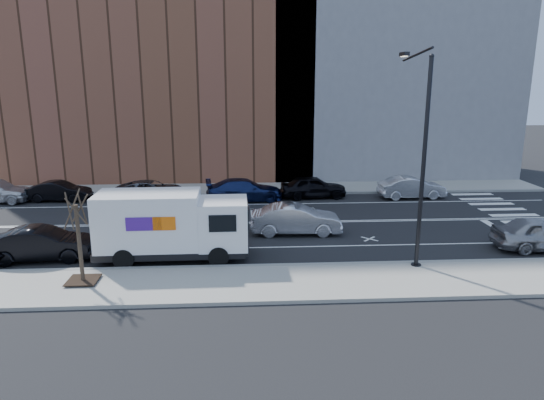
{
  "coord_description": "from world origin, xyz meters",
  "views": [
    {
      "loc": [
        -0.48,
        -26.92,
        8.02
      ],
      "look_at": [
        1.09,
        -0.21,
        1.4
      ],
      "focal_mm": 32.0,
      "sensor_mm": 36.0,
      "label": 1
    }
  ],
  "objects": [
    {
      "name": "crosswalk",
      "position": [
        16.0,
        0.0,
        0.0
      ],
      "size": [
        3.0,
        14.0,
        0.01
      ],
      "primitive_type": null,
      "color": "white",
      "rests_on": "ground"
    },
    {
      "name": "far_parked_d",
      "position": [
        -0.46,
        5.35,
        0.76
      ],
      "size": [
        5.4,
        2.61,
        1.51
      ],
      "primitive_type": "imported",
      "rotation": [
        0.0,
        0.0,
        1.67
      ],
      "color": "#16214E",
      "rests_on": "ground"
    },
    {
      "name": "near_parked_front",
      "position": [
        13.99,
        -5.39,
        0.81
      ],
      "size": [
        4.85,
        2.13,
        1.62
      ],
      "primitive_type": "imported",
      "rotation": [
        0.0,
        0.0,
        1.53
      ],
      "color": "#9A9A9E",
      "rests_on": "ground"
    },
    {
      "name": "far_parked_e",
      "position": [
        4.34,
        5.96,
        0.78
      ],
      "size": [
        4.72,
        2.18,
        1.56
      ],
      "primitive_type": "imported",
      "rotation": [
        0.0,
        0.0,
        1.65
      ],
      "color": "black",
      "rests_on": "ground"
    },
    {
      "name": "sidewalk_far",
      "position": [
        0.0,
        8.8,
        0.07
      ],
      "size": [
        44.0,
        3.6,
        0.15
      ],
      "primitive_type": "cube",
      "color": "gray",
      "rests_on": "ground"
    },
    {
      "name": "sidewalk_near",
      "position": [
        0.0,
        -8.8,
        0.07
      ],
      "size": [
        44.0,
        3.6,
        0.15
      ],
      "primitive_type": "cube",
      "color": "gray",
      "rests_on": "ground"
    },
    {
      "name": "far_parked_b",
      "position": [
        -13.05,
        6.03,
        0.68
      ],
      "size": [
        4.19,
        1.67,
        1.36
      ],
      "primitive_type": "imported",
      "rotation": [
        0.0,
        0.0,
        1.51
      ],
      "color": "black",
      "rests_on": "ground"
    },
    {
      "name": "fedex_van",
      "position": [
        -3.81,
        -5.6,
        1.65
      ],
      "size": [
        6.91,
        2.53,
        3.14
      ],
      "rotation": [
        0.0,
        0.0,
        0.01
      ],
      "color": "black",
      "rests_on": "ground"
    },
    {
      "name": "far_parked_c",
      "position": [
        -6.86,
        5.85,
        0.68
      ],
      "size": [
        4.99,
        2.42,
        1.37
      ],
      "primitive_type": "imported",
      "rotation": [
        0.0,
        0.0,
        1.54
      ],
      "color": "#56585F",
      "rests_on": "ground"
    },
    {
      "name": "bldg_brick",
      "position": [
        -8.0,
        15.6,
        11.0
      ],
      "size": [
        26.0,
        10.0,
        22.0
      ],
      "primitive_type": "cube",
      "color": "brown",
      "rests_on": "ground"
    },
    {
      "name": "near_parked_rear_a",
      "position": [
        -9.74,
        -5.38,
        0.77
      ],
      "size": [
        4.76,
        1.98,
        1.53
      ],
      "primitive_type": "imported",
      "rotation": [
        0.0,
        0.0,
        1.65
      ],
      "color": "black",
      "rests_on": "ground"
    },
    {
      "name": "far_parked_f",
      "position": [
        11.2,
        5.46,
        0.75
      ],
      "size": [
        4.64,
        1.81,
        1.51
      ],
      "primitive_type": "imported",
      "rotation": [
        0.0,
        0.0,
        1.62
      ],
      "color": "#B8B9BE",
      "rests_on": "ground"
    },
    {
      "name": "curb_far",
      "position": [
        0.0,
        7.0,
        0.08
      ],
      "size": [
        44.0,
        0.25,
        0.17
      ],
      "primitive_type": "cube",
      "color": "gray",
      "rests_on": "ground"
    },
    {
      "name": "road_markings",
      "position": [
        0.0,
        0.0,
        0.0
      ],
      "size": [
        40.0,
        8.6,
        0.01
      ],
      "primitive_type": null,
      "color": "white",
      "rests_on": "ground"
    },
    {
      "name": "street_tree",
      "position": [
        -7.0,
        -8.4,
        1.45
      ],
      "size": [
        1.2,
        1.2,
        3.75
      ],
      "color": "black",
      "rests_on": "ground"
    },
    {
      "name": "streetlight",
      "position": [
        7.0,
        -6.91,
        5.08
      ],
      "size": [
        0.44,
        4.02,
        9.34
      ],
      "color": "black",
      "rests_on": "ground"
    },
    {
      "name": "ground",
      "position": [
        0.0,
        0.0,
        0.0
      ],
      "size": [
        120.0,
        120.0,
        0.0
      ],
      "primitive_type": "plane",
      "color": "black",
      "rests_on": "ground"
    },
    {
      "name": "driving_sedan",
      "position": [
        2.27,
        -2.12,
        0.79
      ],
      "size": [
        4.88,
        1.85,
        1.59
      ],
      "primitive_type": "imported",
      "rotation": [
        0.0,
        0.0,
        1.54
      ],
      "color": "silver",
      "rests_on": "ground"
    },
    {
      "name": "bldg_concrete",
      "position": [
        12.0,
        15.6,
        13.0
      ],
      "size": [
        20.0,
        10.0,
        26.0
      ],
      "primitive_type": "cube",
      "color": "slate",
      "rests_on": "ground"
    },
    {
      "name": "curb_near",
      "position": [
        0.0,
        -7.0,
        0.08
      ],
      "size": [
        44.0,
        0.25,
        0.17
      ],
      "primitive_type": "cube",
      "color": "gray",
      "rests_on": "ground"
    }
  ]
}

